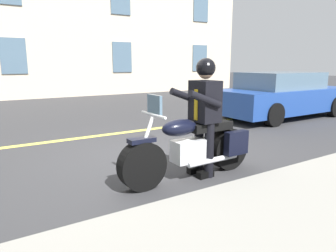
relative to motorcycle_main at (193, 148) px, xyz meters
name	(u,v)px	position (x,y,z in m)	size (l,w,h in m)	color
ground_plane	(144,156)	(0.14, -1.29, -0.45)	(80.00, 80.00, 0.00)	#333335
lane_center_stripe	(105,135)	(0.14, -3.29, -0.45)	(60.00, 0.16, 0.01)	#E5DB4C
motorcycle_main	(193,148)	(0.00, 0.00, 0.00)	(2.21, 0.60, 1.26)	black
rider_main	(204,107)	(-0.19, -0.01, 0.58)	(0.62, 0.55, 1.74)	black
car_silver	(282,95)	(-5.48, -2.72, 0.24)	(4.60, 1.92, 1.40)	navy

